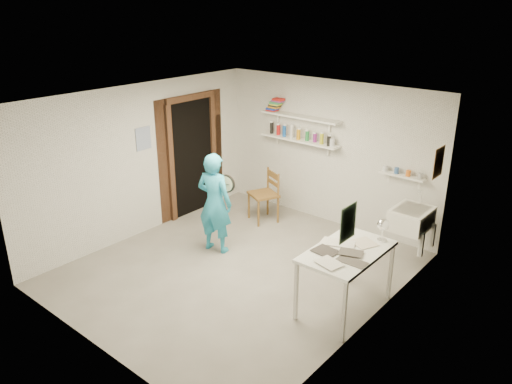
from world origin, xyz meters
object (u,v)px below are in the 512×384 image
Objects in this scene: belfast_sink at (411,219)px; wall_clock at (227,184)px; man at (215,203)px; wooden_chair at (263,194)px; desk_lamp at (383,225)px; work_table at (345,280)px.

wall_clock is at bearing -151.91° from belfast_sink.
man is 1.59× the size of wooden_chair.
wooden_chair is (-2.53, -0.18, -0.22)m from belfast_sink.
wooden_chair is 2.83m from desk_lamp.
work_table is at bearing 165.37° from man.
man is at bearing 177.34° from work_table.
wooden_chair is (-0.17, 1.08, -0.54)m from wall_clock.
wall_clock is (0.05, 0.22, 0.26)m from man.
desk_lamp is (2.49, 0.38, 0.26)m from man.
desk_lamp reaches higher than work_table.
work_table is at bearing -20.12° from wall_clock.
wooden_chair is (-0.13, 1.29, -0.29)m from man.
man is (-2.40, -1.47, 0.07)m from belfast_sink.
wooden_chair reaches higher than belfast_sink.
man is 2.53m from desk_lamp.
wooden_chair is at bearing 160.68° from desk_lamp.
man reaches higher than desk_lamp.
work_table is (-0.11, -1.58, -0.30)m from belfast_sink.
desk_lamp is at bearing 67.58° from work_table.
desk_lamp reaches higher than belfast_sink.
man reaches higher than wooden_chair.
man is 2.32m from work_table.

